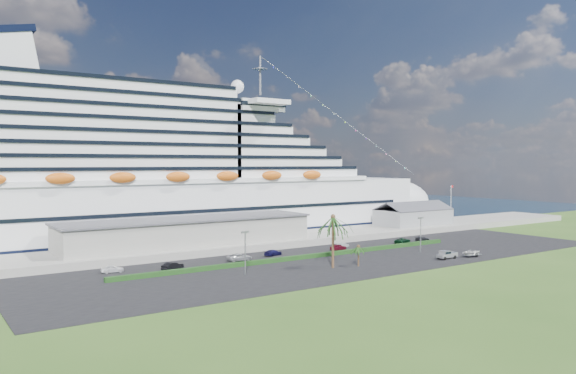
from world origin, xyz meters
TOP-DOWN VIEW (x-y plane):
  - ground at (0.00, 0.00)m, footprint 420.00×420.00m
  - asphalt_lot at (0.00, 11.00)m, footprint 140.00×38.00m
  - wharf at (0.00, 40.00)m, footprint 240.00×20.00m
  - water at (0.00, 130.00)m, footprint 420.00×160.00m
  - cruise_ship at (-21.53, 64.00)m, footprint 191.00×38.00m
  - terminal_building at (-25.00, 40.00)m, footprint 61.00×15.00m
  - port_shed at (52.00, 40.00)m, footprint 24.00×12.31m
  - flagpole at (70.04, 40.00)m, footprint 1.08×0.16m
  - hedge at (-8.00, 16.00)m, footprint 88.00×1.10m
  - lamp_post_left at (-28.00, 8.00)m, footprint 1.60×0.35m
  - lamp_post_right at (20.00, 8.00)m, footprint 1.60×0.35m
  - palm_tall at (-10.00, 4.00)m, footprint 8.82×8.82m
  - palm_short at (-4.50, 2.50)m, footprint 3.53×3.53m
  - parked_car_0 at (-48.01, 24.41)m, footprint 4.50×2.38m
  - parked_car_1 at (-37.41, 20.36)m, footprint 5.07×3.47m
  - parked_car_2 at (-21.23, 22.08)m, footprint 5.73×3.06m
  - parked_car_3 at (-11.62, 23.54)m, footprint 5.09×3.11m
  - parked_car_4 at (5.63, 21.17)m, footprint 4.68×2.35m
  - parked_car_5 at (9.10, 23.64)m, footprint 4.09×2.33m
  - parked_car_6 at (27.01, 20.51)m, footprint 5.64×3.60m
  - parked_car_7 at (34.47, 20.48)m, footprint 4.32×1.89m
  - pickup_truck at (17.53, -1.81)m, footprint 5.16×2.06m
  - boat_trailer at (24.38, -3.48)m, footprint 5.38×3.61m

SIDE VIEW (x-z plane):
  - ground at x=0.00m, z-range 0.00..0.00m
  - water at x=0.00m, z-range 0.00..0.02m
  - asphalt_lot at x=0.00m, z-range 0.00..0.12m
  - hedge at x=-8.00m, z-range 0.12..1.02m
  - parked_car_7 at x=34.47m, z-range 0.12..1.36m
  - parked_car_5 at x=9.10m, z-range 0.12..1.40m
  - parked_car_3 at x=-11.62m, z-range 0.12..1.50m
  - parked_car_6 at x=27.01m, z-range 0.12..1.57m
  - parked_car_0 at x=-48.01m, z-range 0.12..1.58m
  - parked_car_2 at x=-21.23m, z-range 0.12..1.65m
  - parked_car_4 at x=5.63m, z-range 0.12..1.65m
  - wharf at x=0.00m, z-range 0.00..1.80m
  - parked_car_1 at x=-37.41m, z-range 0.12..1.70m
  - pickup_truck at x=17.53m, z-range 0.21..2.03m
  - boat_trailer at x=24.38m, z-range 0.37..1.90m
  - palm_short at x=-4.50m, z-range 1.38..5.95m
  - port_shed at x=52.00m, z-range 0.71..8.08m
  - terminal_building at x=-25.00m, z-range 1.86..8.16m
  - lamp_post_left at x=-28.00m, z-range 1.21..9.48m
  - lamp_post_right at x=20.00m, z-range 1.21..9.48m
  - flagpole at x=70.04m, z-range 2.27..14.27m
  - palm_tall at x=-10.00m, z-range 3.64..14.77m
  - cruise_ship at x=-21.53m, z-range -10.31..43.69m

